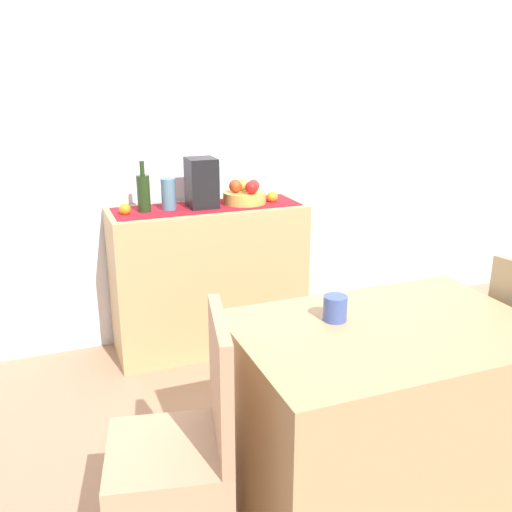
% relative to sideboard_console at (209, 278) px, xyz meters
% --- Properties ---
extents(ground_plane, '(6.40, 6.40, 0.02)m').
position_rel_sideboard_console_xyz_m(ground_plane, '(0.08, -0.92, -0.45)').
color(ground_plane, '#9B7257').
rests_on(ground_plane, ground).
extents(room_wall_rear, '(6.40, 0.06, 2.70)m').
position_rel_sideboard_console_xyz_m(room_wall_rear, '(0.08, 0.26, 0.91)').
color(room_wall_rear, silver).
rests_on(room_wall_rear, ground).
extents(sideboard_console, '(1.14, 0.42, 0.88)m').
position_rel_sideboard_console_xyz_m(sideboard_console, '(0.00, 0.00, 0.00)').
color(sideboard_console, tan).
rests_on(sideboard_console, ground).
extents(table_runner, '(1.07, 0.32, 0.01)m').
position_rel_sideboard_console_xyz_m(table_runner, '(0.00, 0.00, 0.44)').
color(table_runner, maroon).
rests_on(table_runner, sideboard_console).
extents(fruit_bowl, '(0.25, 0.25, 0.07)m').
position_rel_sideboard_console_xyz_m(fruit_bowl, '(0.23, 0.00, 0.48)').
color(fruit_bowl, gold).
rests_on(fruit_bowl, table_runner).
extents(apple_left, '(0.07, 0.07, 0.07)m').
position_rel_sideboard_console_xyz_m(apple_left, '(0.28, -0.01, 0.55)').
color(apple_left, red).
rests_on(apple_left, fruit_bowl).
extents(apple_front, '(0.07, 0.07, 0.07)m').
position_rel_sideboard_console_xyz_m(apple_front, '(0.23, 0.04, 0.55)').
color(apple_front, gold).
rests_on(apple_front, fruit_bowl).
extents(apple_center, '(0.08, 0.08, 0.08)m').
position_rel_sideboard_console_xyz_m(apple_center, '(0.17, -0.01, 0.55)').
color(apple_center, '#B93C19').
rests_on(apple_center, fruit_bowl).
extents(apple_rear, '(0.08, 0.08, 0.08)m').
position_rel_sideboard_console_xyz_m(apple_rear, '(0.25, -0.08, 0.55)').
color(apple_rear, red).
rests_on(apple_rear, fruit_bowl).
extents(wine_bottle, '(0.07, 0.07, 0.29)m').
position_rel_sideboard_console_xyz_m(wine_bottle, '(-0.36, 0.00, 0.55)').
color(wine_bottle, '#1E3314').
rests_on(wine_bottle, sideboard_console).
extents(coffee_maker, '(0.16, 0.18, 0.29)m').
position_rel_sideboard_console_xyz_m(coffee_maker, '(-0.03, 0.00, 0.58)').
color(coffee_maker, black).
rests_on(coffee_maker, sideboard_console).
extents(ceramic_vase, '(0.08, 0.08, 0.18)m').
position_rel_sideboard_console_xyz_m(ceramic_vase, '(-0.22, 0.00, 0.53)').
color(ceramic_vase, slate).
rests_on(ceramic_vase, sideboard_console).
extents(orange_loose_far, '(0.07, 0.07, 0.07)m').
position_rel_sideboard_console_xyz_m(orange_loose_far, '(0.40, -0.02, 0.47)').
color(orange_loose_far, orange).
rests_on(orange_loose_far, sideboard_console).
extents(orange_loose_end, '(0.06, 0.06, 0.06)m').
position_rel_sideboard_console_xyz_m(orange_loose_end, '(-0.47, -0.02, 0.47)').
color(orange_loose_end, orange).
rests_on(orange_loose_end, sideboard_console).
extents(dining_table, '(1.11, 0.75, 0.74)m').
position_rel_sideboard_console_xyz_m(dining_table, '(0.23, -1.52, -0.07)').
color(dining_table, tan).
rests_on(dining_table, ground).
extents(coffee_cup, '(0.09, 0.09, 0.10)m').
position_rel_sideboard_console_xyz_m(coffee_cup, '(0.08, -1.39, 0.35)').
color(coffee_cup, '#3A4E90').
rests_on(coffee_cup, dining_table).
extents(chair_near_window, '(0.47, 0.47, 0.90)m').
position_rel_sideboard_console_xyz_m(chair_near_window, '(-0.58, -1.52, -0.17)').
color(chair_near_window, tan).
rests_on(chair_near_window, ground).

